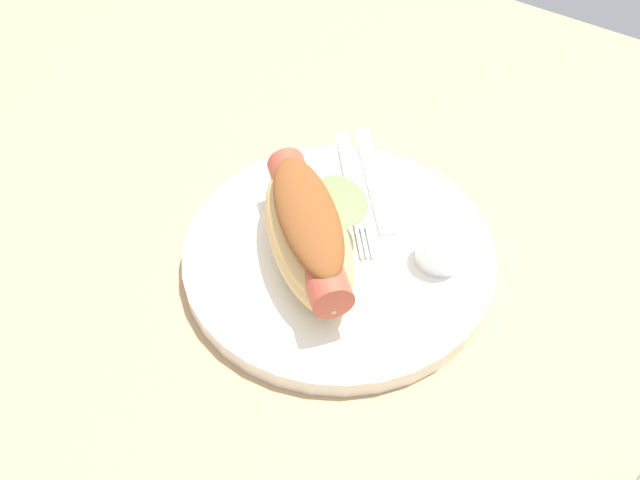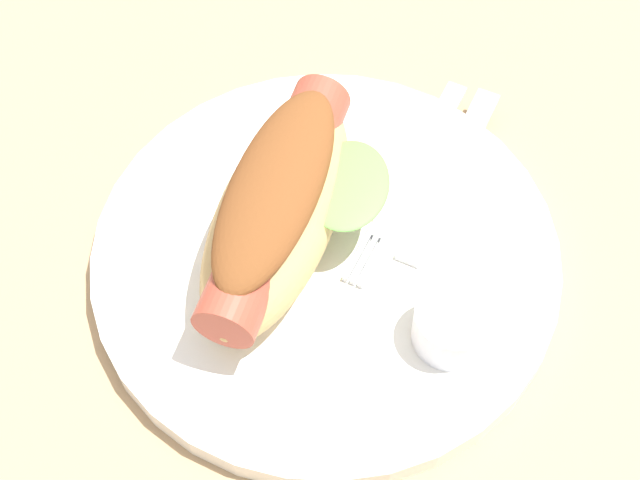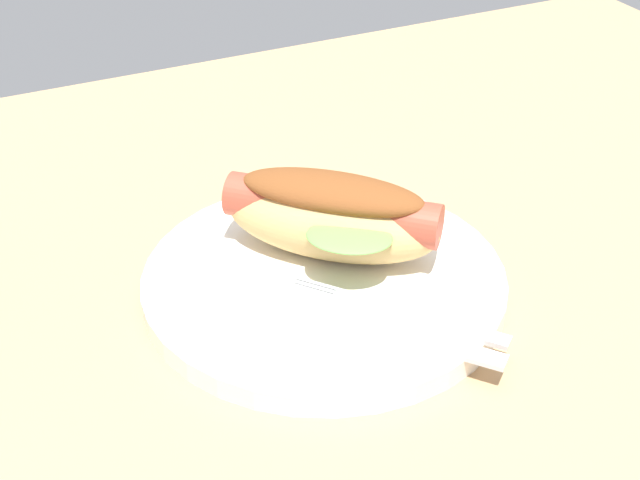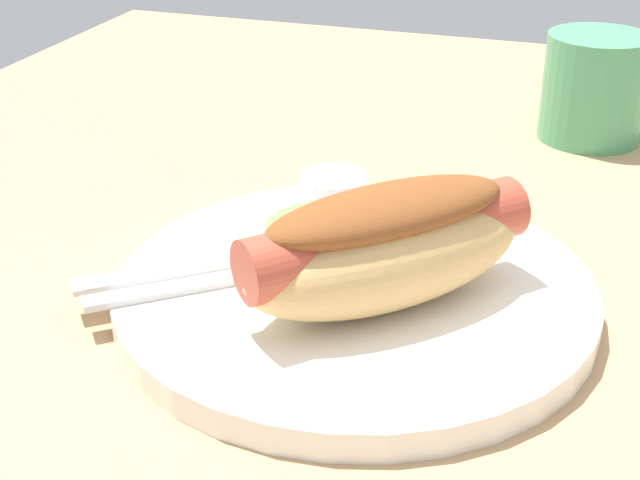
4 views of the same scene
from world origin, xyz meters
The scene contains 6 objects.
ground_plane centered at (0.00, 0.00, -0.90)cm, with size 120.00×90.00×1.80cm, color tan.
plate centered at (-1.64, 0.80, 0.80)cm, with size 26.06×26.06×1.60cm, color white.
hot_dog centered at (0.31, 2.84, 4.97)cm, with size 15.82×15.37×6.34cm.
sauce_ramekin centered at (-9.16, -2.84, 2.90)cm, with size 4.09×4.09×2.59cm, color white.
fork centered at (0.90, -5.85, 1.80)cm, with size 10.76×12.84×0.40cm.
knife centered at (0.30, -7.96, 1.78)cm, with size 13.41×1.40×0.36cm, color silver.
Camera 3 is at (-25.17, -47.74, 40.03)cm, focal length 52.00 mm.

